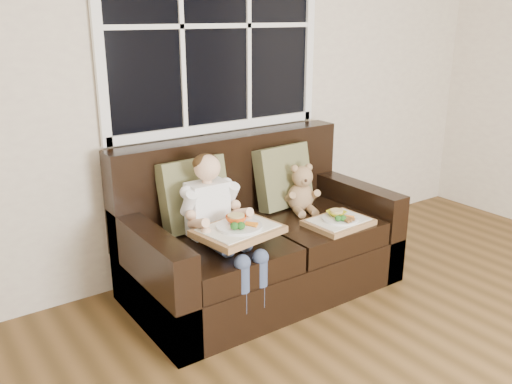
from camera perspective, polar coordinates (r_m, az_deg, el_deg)
window_back at (r=3.64m, az=-4.30°, el=17.05°), size 1.62×0.04×1.37m
loveseat at (r=3.54m, az=0.08°, el=-5.29°), size 1.70×0.92×0.96m
pillow_left at (r=3.36m, az=-6.52°, el=-0.22°), size 0.44×0.22×0.45m
pillow_right at (r=3.72m, az=2.91°, el=1.63°), size 0.44×0.23×0.43m
child at (r=3.15m, az=-4.23°, el=-2.23°), size 0.35×0.58×0.78m
teddy_bear at (r=3.66m, az=4.84°, el=0.06°), size 0.24×0.28×0.34m
tray_left at (r=3.04m, az=-1.89°, el=-3.93°), size 0.50×0.41×0.10m
tray_right at (r=3.47m, az=8.69°, el=-3.03°), size 0.41×0.33×0.09m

